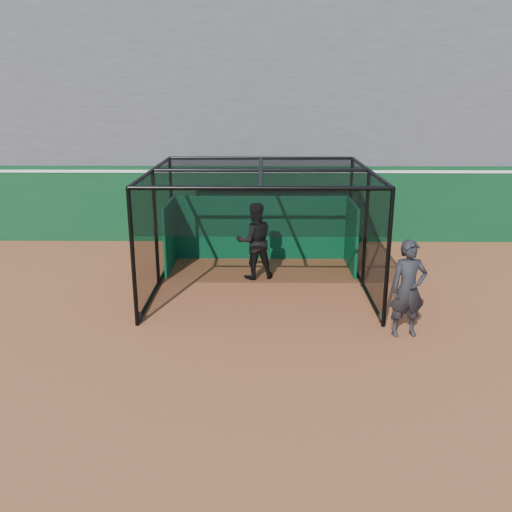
{
  "coord_description": "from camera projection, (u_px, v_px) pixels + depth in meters",
  "views": [
    {
      "loc": [
        0.91,
        -9.25,
        4.83
      ],
      "look_at": [
        0.78,
        2.0,
        1.4
      ],
      "focal_mm": 38.0,
      "sensor_mm": 36.0,
      "label": 1
    }
  ],
  "objects": [
    {
      "name": "ground",
      "position": [
        214.0,
        357.0,
        10.27
      ],
      "size": [
        120.0,
        120.0,
        0.0
      ],
      "primitive_type": "plane",
      "color": "#97502C",
      "rests_on": "ground"
    },
    {
      "name": "outfield_wall",
      "position": [
        235.0,
        202.0,
        18.02
      ],
      "size": [
        50.0,
        0.5,
        2.5
      ],
      "color": "#0A391A",
      "rests_on": "ground"
    },
    {
      "name": "grandstand",
      "position": [
        239.0,
        101.0,
        20.7
      ],
      "size": [
        50.0,
        7.85,
        8.95
      ],
      "color": "#4C4C4F",
      "rests_on": "ground"
    },
    {
      "name": "batting_cage",
      "position": [
        260.0,
        230.0,
        13.64
      ],
      "size": [
        5.38,
        5.15,
        2.99
      ],
      "color": "black",
      "rests_on": "ground"
    },
    {
      "name": "batter",
      "position": [
        255.0,
        241.0,
        14.37
      ],
      "size": [
        1.16,
        1.0,
        2.06
      ],
      "primitive_type": "imported",
      "rotation": [
        0.0,
        0.0,
        3.39
      ],
      "color": "black",
      "rests_on": "ground"
    },
    {
      "name": "on_deck_player",
      "position": [
        408.0,
        289.0,
        10.92
      ],
      "size": [
        0.79,
        0.57,
        2.02
      ],
      "color": "black",
      "rests_on": "ground"
    }
  ]
}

